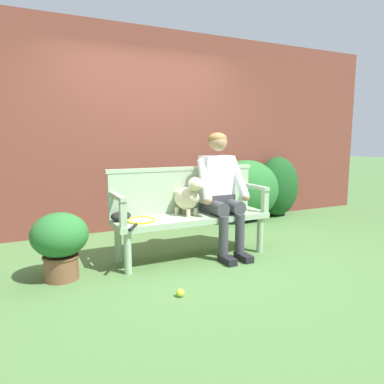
# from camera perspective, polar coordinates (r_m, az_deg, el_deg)

# --- Properties ---
(ground_plane) EXTENTS (40.00, 40.00, 0.00)m
(ground_plane) POSITION_cam_1_polar(r_m,az_deg,el_deg) (3.95, 0.00, -10.18)
(ground_plane) COLOR #4C753D
(brick_garden_fence) EXTENTS (8.00, 0.30, 2.75)m
(brick_garden_fence) POSITION_cam_1_polar(r_m,az_deg,el_deg) (5.24, -7.76, 9.63)
(brick_garden_fence) COLOR brown
(brick_garden_fence) RESTS_ON ground
(hedge_bush_mid_left) EXTENTS (1.15, 0.72, 0.94)m
(hedge_bush_mid_left) POSITION_cam_1_polar(r_m,az_deg,el_deg) (5.58, 8.41, 0.21)
(hedge_bush_mid_left) COLOR #286B2D
(hedge_bush_mid_left) RESTS_ON ground
(hedge_bush_mid_right) EXTENTS (0.74, 0.53, 0.97)m
(hedge_bush_mid_right) POSITION_cam_1_polar(r_m,az_deg,el_deg) (6.05, 13.34, 0.85)
(hedge_bush_mid_right) COLOR #194C1E
(hedge_bush_mid_right) RESTS_ON ground
(garden_bench) EXTENTS (1.67, 0.48, 0.46)m
(garden_bench) POSITION_cam_1_polar(r_m,az_deg,el_deg) (3.84, 0.00, -4.60)
(garden_bench) COLOR #9EB793
(garden_bench) RESTS_ON ground
(bench_backrest) EXTENTS (1.71, 0.06, 0.50)m
(bench_backrest) POSITION_cam_1_polar(r_m,az_deg,el_deg) (3.97, -1.32, 0.47)
(bench_backrest) COLOR #9EB793
(bench_backrest) RESTS_ON garden_bench
(bench_armrest_left_end) EXTENTS (0.06, 0.48, 0.28)m
(bench_armrest_left_end) POSITION_cam_1_polar(r_m,az_deg,el_deg) (3.44, -11.38, -1.86)
(bench_armrest_left_end) COLOR #9EB793
(bench_armrest_left_end) RESTS_ON garden_bench
(bench_armrest_right_end) EXTENTS (0.06, 0.48, 0.28)m
(bench_armrest_right_end) POSITION_cam_1_polar(r_m,az_deg,el_deg) (4.13, 10.53, -0.13)
(bench_armrest_right_end) COLOR #9EB793
(bench_armrest_right_end) RESTS_ON garden_bench
(person_seated) EXTENTS (0.56, 0.64, 1.33)m
(person_seated) POSITION_cam_1_polar(r_m,az_deg,el_deg) (3.93, 4.47, 0.61)
(person_seated) COLOR black
(person_seated) RESTS_ON ground
(dog_on_bench) EXTENTS (0.28, 0.41, 0.42)m
(dog_on_bench) POSITION_cam_1_polar(r_m,az_deg,el_deg) (3.78, -0.58, -0.65)
(dog_on_bench) COLOR beige
(dog_on_bench) RESTS_ON garden_bench
(tennis_racket) EXTENTS (0.43, 0.56, 0.03)m
(tennis_racket) POSITION_cam_1_polar(r_m,az_deg,el_deg) (3.57, -8.14, -4.52)
(tennis_racket) COLOR yellow
(tennis_racket) RESTS_ON garden_bench
(baseball_glove) EXTENTS (0.27, 0.25, 0.09)m
(baseball_glove) POSITION_cam_1_polar(r_m,az_deg,el_deg) (3.65, -11.17, -3.76)
(baseball_glove) COLOR black
(baseball_glove) RESTS_ON garden_bench
(tennis_ball) EXTENTS (0.07, 0.07, 0.07)m
(tennis_ball) POSITION_cam_1_polar(r_m,az_deg,el_deg) (3.02, -1.87, -15.62)
(tennis_ball) COLOR #CCDB33
(tennis_ball) RESTS_ON ground
(potted_plant) EXTENTS (0.50, 0.50, 0.61)m
(potted_plant) POSITION_cam_1_polar(r_m,az_deg,el_deg) (3.46, -20.15, -7.20)
(potted_plant) COLOR brown
(potted_plant) RESTS_ON ground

